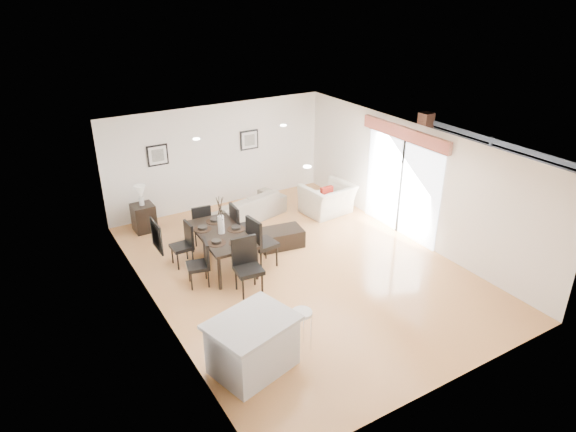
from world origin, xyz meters
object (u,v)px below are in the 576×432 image
side_table (144,218)px  bar_stool (302,317)px  dining_chair_efar (240,225)px  dining_chair_foot (201,222)px  dining_table (222,236)px  coffee_table (280,238)px  dining_chair_head (247,262)px  armchair (327,199)px  sofa (243,208)px  dining_chair_wfar (185,242)px  dining_chair_enear (259,240)px  dining_chair_wnear (202,261)px  kitchen_island (253,344)px

side_table → bar_stool: bearing=-80.8°
dining_chair_efar → dining_chair_foot: dining_chair_efar is taller
dining_table → coffee_table: (1.48, 0.12, -0.48)m
dining_chair_head → armchair: bearing=38.2°
sofa → bar_stool: bar_stool is taller
dining_chair_wfar → dining_chair_enear: (1.28, -0.93, 0.11)m
dining_chair_wnear → dining_chair_wfar: bearing=-166.9°
dining_table → kitchen_island: 3.30m
bar_stool → dining_chair_foot: bearing=89.8°
dining_chair_enear → coffee_table: size_ratio=1.14×
dining_chair_head → dining_chair_enear: bearing=52.3°
armchair → dining_chair_wfar: (-4.08, -0.58, 0.14)m
dining_chair_head → coffee_table: dining_chair_head is taller
dining_chair_foot → bar_stool: 4.30m
sofa → dining_chair_wfar: 2.43m
dining_chair_wfar → kitchen_island: (-0.27, -3.62, -0.07)m
sofa → dining_chair_efar: bearing=48.1°
bar_stool → side_table: bearing=99.2°
armchair → kitchen_island: bearing=38.6°
sofa → dining_chair_head: size_ratio=2.03×
dining_table → dining_chair_head: bearing=-86.5°
coffee_table → kitchen_island: size_ratio=0.67×
dining_chair_wfar → dining_chair_enear: dining_chair_enear is taller
coffee_table → dining_chair_efar: bearing=166.8°
dining_chair_wfar → dining_chair_foot: (0.64, 0.68, 0.01)m
dining_chair_wfar → dining_chair_efar: (1.29, 0.01, 0.07)m
coffee_table → side_table: (-2.42, 2.37, 0.13)m
side_table → dining_chair_enear: bearing=-62.0°
kitchen_island → dining_chair_efar: bearing=51.8°
dining_chair_wnear → bar_stool: bearing=26.3°
dining_chair_wnear → side_table: (-0.29, 2.97, -0.20)m
dining_chair_enear → dining_chair_foot: dining_chair_enear is taller
dining_chair_wfar → coffee_table: (2.13, -0.34, -0.33)m
sofa → dining_chair_foot: size_ratio=2.34×
dining_chair_wfar → dining_chair_foot: 0.93m
dining_table → armchair: bearing=19.9°
sofa → dining_chair_enear: bearing=58.8°
dining_chair_foot → coffee_table: size_ratio=0.96×
sofa → side_table: size_ratio=3.39×
dining_chair_wnear → coffee_table: bearing=118.8°
dining_table → dining_chair_wnear: (-0.65, -0.48, -0.16)m
side_table → dining_chair_head: bearing=-75.3°
bar_stool → dining_chair_wnear: bearing=103.1°
dining_chair_enear → dining_chair_head: (-0.62, -0.66, -0.02)m
dining_chair_wfar → bar_stool: dining_chair_wfar is taller
kitchen_island → bar_stool: size_ratio=2.02×
dining_chair_foot → bar_stool: dining_chair_foot is taller
dining_table → dining_chair_head: dining_chair_head is taller
coffee_table → kitchen_island: (-2.40, -3.28, 0.26)m
armchair → coffee_table: size_ratio=1.20×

